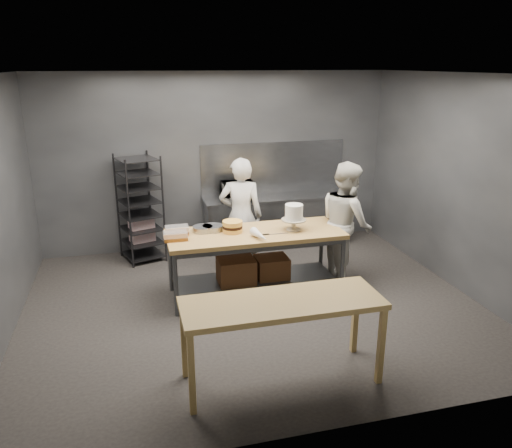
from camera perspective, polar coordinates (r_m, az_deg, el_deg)
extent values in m
plane|color=black|center=(6.83, -0.33, -9.27)|extent=(6.00, 6.00, 0.00)
cube|color=#4C4F54|center=(8.67, -4.43, 7.12)|extent=(6.00, 0.04, 3.00)
cube|color=olive|center=(6.82, -0.11, -1.15)|extent=(2.40, 0.90, 0.06)
cube|color=#47494C|center=(7.07, -0.10, -6.44)|extent=(2.25, 0.75, 0.03)
cylinder|color=#47494C|center=(6.46, -9.15, -6.93)|extent=(0.06, 0.06, 0.86)
cylinder|color=#47494C|center=(7.17, -9.77, -4.37)|extent=(0.06, 0.06, 0.86)
cylinder|color=#47494C|center=(7.00, 9.82, -4.95)|extent=(0.06, 0.06, 0.86)
cylinder|color=#47494C|center=(7.66, 7.46, -2.77)|extent=(0.06, 0.06, 0.86)
cube|color=brown|center=(6.92, -2.28, -5.35)|extent=(0.50, 0.40, 0.35)
cube|color=brown|center=(7.10, 1.80, -4.93)|extent=(0.45, 0.38, 0.30)
cube|color=olive|center=(4.97, 3.01, -9.03)|extent=(2.00, 0.70, 0.06)
cube|color=olive|center=(4.78, -7.37, -16.68)|extent=(0.06, 0.06, 0.84)
cube|color=olive|center=(5.28, -8.24, -13.05)|extent=(0.06, 0.06, 0.84)
cube|color=olive|center=(5.29, 14.10, -13.39)|extent=(0.06, 0.06, 0.84)
cube|color=olive|center=(5.75, 11.26, -10.48)|extent=(0.06, 0.06, 0.84)
cube|color=slate|center=(8.73, 2.53, 3.06)|extent=(2.60, 0.60, 0.04)
cube|color=slate|center=(8.86, 2.49, 0.25)|extent=(2.56, 0.56, 0.86)
cube|color=slate|center=(8.90, 2.00, 6.47)|extent=(2.60, 0.02, 0.90)
cube|color=black|center=(8.30, -13.10, 1.77)|extent=(0.77, 0.80, 1.75)
cube|color=white|center=(8.39, -12.94, -0.43)|extent=(0.43, 0.34, 0.45)
imported|color=silver|center=(7.58, -1.74, 0.90)|extent=(0.74, 0.58, 1.80)
imported|color=beige|center=(7.38, 10.24, 0.13)|extent=(0.69, 0.88, 1.80)
imported|color=black|center=(8.51, -2.11, 3.86)|extent=(0.54, 0.37, 0.30)
cylinder|color=#B0A58D|center=(6.90, 4.31, -0.61)|extent=(0.20, 0.20, 0.02)
cylinder|color=#B0A58D|center=(6.88, 4.33, -0.06)|extent=(0.06, 0.06, 0.12)
cylinder|color=#B0A58D|center=(6.86, 4.34, 0.49)|extent=(0.34, 0.34, 0.02)
cylinder|color=silver|center=(6.83, 4.36, 1.39)|extent=(0.24, 0.24, 0.21)
cylinder|color=gold|center=(6.80, -2.69, -0.69)|extent=(0.27, 0.27, 0.06)
cylinder|color=black|center=(6.78, -2.70, -0.29)|extent=(0.27, 0.27, 0.04)
cylinder|color=gold|center=(6.77, -2.70, 0.11)|extent=(0.27, 0.27, 0.06)
cylinder|color=gray|center=(6.85, -6.10, -0.56)|extent=(0.28, 0.28, 0.07)
cylinder|color=gray|center=(6.88, -4.98, -0.45)|extent=(0.29, 0.29, 0.07)
cone|color=silver|center=(6.49, 0.45, -1.32)|extent=(0.20, 0.40, 0.12)
cube|color=slate|center=(6.74, 2.61, -1.12)|extent=(0.28, 0.02, 0.00)
cube|color=black|center=(6.69, 1.14, -1.20)|extent=(0.09, 0.02, 0.02)
cube|color=#AB5F22|center=(6.58, -9.18, -1.60)|extent=(0.30, 0.20, 0.05)
cube|color=silver|center=(6.56, -9.20, -1.15)|extent=(0.31, 0.21, 0.06)
cube|color=#AB5F22|center=(6.79, -9.01, -0.97)|extent=(0.30, 0.20, 0.05)
cube|color=silver|center=(6.78, -9.04, -0.53)|extent=(0.31, 0.21, 0.06)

